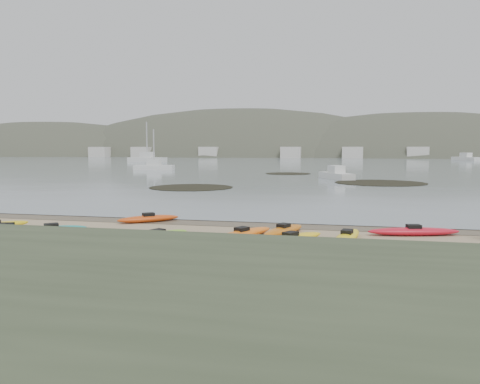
# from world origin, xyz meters

# --- Properties ---
(ground) EXTENTS (600.00, 600.00, 0.00)m
(ground) POSITION_xyz_m (0.00, 0.00, 0.00)
(ground) COLOR tan
(ground) RESTS_ON ground
(wet_sand) EXTENTS (60.00, 60.00, 0.00)m
(wet_sand) POSITION_xyz_m (0.00, -0.30, 0.00)
(wet_sand) COLOR brown
(wet_sand) RESTS_ON ground
(water) EXTENTS (1200.00, 1200.00, 0.00)m
(water) POSITION_xyz_m (0.00, 300.00, 0.01)
(water) COLOR slate
(water) RESTS_ON ground
(kayaks) EXTENTS (23.07, 9.89, 0.34)m
(kayaks) POSITION_xyz_m (-0.58, -3.96, 0.17)
(kayaks) COLOR #80CB28
(kayaks) RESTS_ON ground
(kelp_mats) EXTENTS (25.84, 31.76, 0.04)m
(kelp_mats) POSITION_xyz_m (0.77, 28.21, 0.03)
(kelp_mats) COLOR black
(kelp_mats) RESTS_ON water
(moored_boats) EXTENTS (90.72, 94.62, 1.39)m
(moored_boats) POSITION_xyz_m (-0.10, 84.69, 0.61)
(moored_boats) COLOR silver
(moored_boats) RESTS_ON ground
(far_hills) EXTENTS (550.00, 135.00, 80.00)m
(far_hills) POSITION_xyz_m (39.38, 193.97, -15.93)
(far_hills) COLOR #384235
(far_hills) RESTS_ON ground
(far_town) EXTENTS (199.00, 5.00, 4.00)m
(far_town) POSITION_xyz_m (6.00, 145.00, 2.00)
(far_town) COLOR beige
(far_town) RESTS_ON ground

